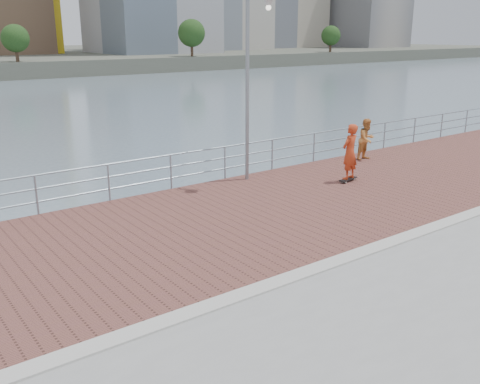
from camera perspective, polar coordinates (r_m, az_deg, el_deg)
water at (r=12.02m, az=5.97°, el=-17.55°), size 400.00×400.00×0.00m
brick_lane at (r=13.64m, az=-4.02°, el=-3.64°), size 40.00×6.80×0.02m
curb at (r=11.00m, az=6.29°, el=-8.78°), size 40.00×0.40×0.06m
guardrail at (r=16.29m, az=-10.55°, el=2.02°), size 39.06×0.06×1.13m
street_lamp at (r=16.91m, az=1.75°, el=15.22°), size 0.44×1.29×6.06m
skateboard at (r=17.94m, az=11.47°, el=1.35°), size 0.84×0.36×0.09m
skateboarder at (r=17.73m, az=11.64°, el=4.22°), size 0.73×0.56×1.82m
bystander at (r=21.07m, az=13.35°, el=5.50°), size 0.80×0.63×1.58m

